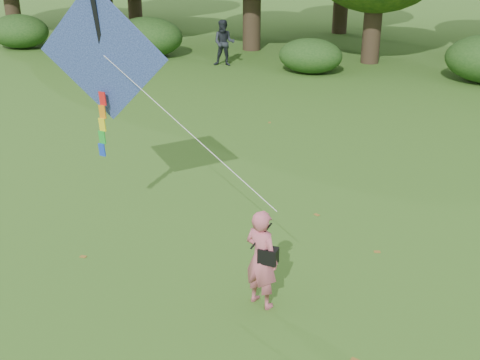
% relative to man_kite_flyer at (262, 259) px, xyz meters
% --- Properties ---
extents(ground, '(100.00, 100.00, 0.00)m').
position_rel_man_kite_flyer_xyz_m(ground, '(0.48, -0.58, -0.84)').
color(ground, '#265114').
rests_on(ground, ground).
extents(man_kite_flyer, '(0.72, 0.60, 1.69)m').
position_rel_man_kite_flyer_xyz_m(man_kite_flyer, '(0.00, 0.00, 0.00)').
color(man_kite_flyer, '#C65D6E').
rests_on(man_kite_flyer, ground).
extents(bystander_left, '(1.11, 0.96, 1.98)m').
position_rel_man_kite_flyer_xyz_m(bystander_left, '(-7.40, 16.56, 0.14)').
color(bystander_left, '#21262D').
rests_on(bystander_left, ground).
extents(crossbody_bag, '(0.43, 0.20, 0.69)m').
position_rel_man_kite_flyer_xyz_m(crossbody_bag, '(0.12, -0.03, 0.11)').
color(crossbody_bag, black).
rests_on(crossbody_bag, ground).
extents(flying_kite, '(5.15, 1.87, 3.30)m').
position_rel_man_kite_flyer_xyz_m(flying_kite, '(-3.58, 1.45, 2.67)').
color(flying_kite, '#254BA4').
rests_on(flying_kite, ground).
extents(shrub_band, '(39.15, 3.22, 1.88)m').
position_rel_man_kite_flyer_xyz_m(shrub_band, '(-0.24, 17.03, 0.01)').
color(shrub_band, '#264919').
rests_on(shrub_band, ground).
extents(fallen_leaves, '(10.10, 13.67, 0.01)m').
position_rel_man_kite_flyer_xyz_m(fallen_leaves, '(2.31, 1.53, -0.84)').
color(fallen_leaves, brown).
rests_on(fallen_leaves, ground).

